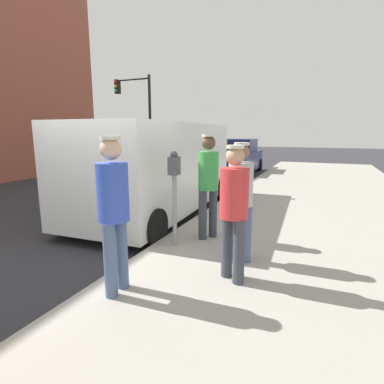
% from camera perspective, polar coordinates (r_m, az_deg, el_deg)
% --- Properties ---
extents(ground_plane, '(80.00, 80.00, 0.00)m').
position_cam_1_polar(ground_plane, '(5.64, -16.80, -9.67)').
color(ground_plane, '#2D2D33').
extents(sidewalk_slab, '(5.00, 32.00, 0.15)m').
position_cam_1_polar(sidewalk_slab, '(4.42, 22.17, -14.89)').
color(sidewalk_slab, '#9E998E').
rests_on(sidewalk_slab, ground).
extents(parking_meter_near, '(0.14, 0.18, 1.52)m').
position_cam_1_polar(parking_meter_near, '(4.79, -3.30, 1.81)').
color(parking_meter_near, gray).
rests_on(parking_meter_near, sidewalk_slab).
extents(parking_meter_far, '(0.14, 0.18, 1.52)m').
position_cam_1_polar(parking_meter_far, '(8.90, 9.42, 5.92)').
color(parking_meter_far, gray).
rests_on(parking_meter_far, sidewalk_slab).
extents(pedestrian_in_blue, '(0.34, 0.36, 1.76)m').
position_cam_1_polar(pedestrian_in_blue, '(3.44, -14.39, -2.45)').
color(pedestrian_in_blue, '#4C608C').
rests_on(pedestrian_in_blue, sidewalk_slab).
extents(pedestrian_in_gray, '(0.36, 0.34, 1.66)m').
position_cam_1_polar(pedestrian_in_gray, '(4.27, 8.96, -0.51)').
color(pedestrian_in_gray, '#4C608C').
rests_on(pedestrian_in_gray, sidewalk_slab).
extents(pedestrian_in_green, '(0.34, 0.34, 1.77)m').
position_cam_1_polar(pedestrian_in_green, '(5.14, 3.03, 2.31)').
color(pedestrian_in_green, '#383D47').
rests_on(pedestrian_in_green, sidewalk_slab).
extents(pedestrian_in_red, '(0.34, 0.34, 1.65)m').
position_cam_1_polar(pedestrian_in_red, '(3.67, 7.80, -2.49)').
color(pedestrian_in_red, '#383D47').
rests_on(pedestrian_in_red, sidewalk_slab).
extents(parked_van, '(2.30, 5.27, 2.15)m').
position_cam_1_polar(parked_van, '(7.36, -6.36, 4.77)').
color(parked_van, white).
rests_on(parked_van, ground).
extents(parked_sedan_ahead, '(2.05, 4.45, 1.65)m').
position_cam_1_polar(parked_sedan_ahead, '(15.00, 8.23, 6.29)').
color(parked_sedan_ahead, navy).
rests_on(parked_sedan_ahead, ground).
extents(traffic_light_corner, '(2.48, 0.42, 5.20)m').
position_cam_1_polar(traffic_light_corner, '(19.06, -10.14, 15.54)').
color(traffic_light_corner, black).
rests_on(traffic_light_corner, ground).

